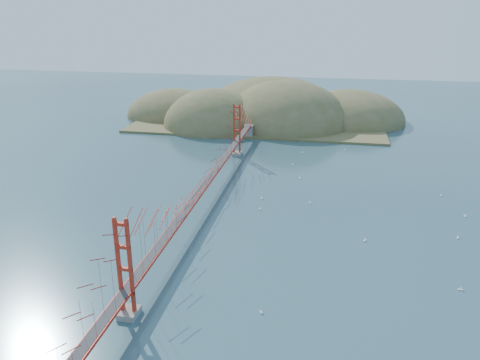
% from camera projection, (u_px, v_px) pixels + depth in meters
% --- Properties ---
extents(ground, '(320.00, 320.00, 0.00)m').
position_uv_depth(ground, '(202.00, 207.00, 78.50)').
color(ground, '#2C4D59').
rests_on(ground, ground).
extents(bridge, '(2.20, 94.40, 12.00)m').
position_uv_depth(bridge, '(201.00, 167.00, 76.24)').
color(bridge, gray).
rests_on(bridge, ground).
extents(far_headlands, '(84.00, 58.00, 25.00)m').
position_uv_depth(far_headlands, '(269.00, 118.00, 141.21)').
color(far_headlands, '#786445').
rests_on(far_headlands, ground).
extents(sailboat_5, '(0.58, 0.65, 0.73)m').
position_uv_depth(sailboat_5, '(465.00, 216.00, 74.88)').
color(sailboat_5, white).
rests_on(sailboat_5, ground).
extents(sailboat_6, '(0.57, 0.57, 0.61)m').
position_uv_depth(sailboat_6, '(261.00, 311.00, 51.31)').
color(sailboat_6, white).
rests_on(sailboat_6, ground).
extents(sailboat_0, '(0.58, 0.58, 0.65)m').
position_uv_depth(sailboat_0, '(260.00, 208.00, 77.57)').
color(sailboat_0, white).
rests_on(sailboat_0, ground).
extents(sailboat_8, '(0.58, 0.58, 0.61)m').
position_uv_depth(sailboat_8, '(441.00, 195.00, 83.10)').
color(sailboat_8, white).
rests_on(sailboat_8, ground).
extents(sailboat_3, '(0.53, 0.53, 0.59)m').
position_uv_depth(sailboat_3, '(293.00, 164.00, 99.57)').
color(sailboat_3, white).
rests_on(sailboat_3, ground).
extents(sailboat_16, '(0.61, 0.61, 0.64)m').
position_uv_depth(sailboat_16, '(311.00, 202.00, 80.06)').
color(sailboat_16, white).
rests_on(sailboat_16, ground).
extents(sailboat_4, '(0.62, 0.65, 0.73)m').
position_uv_depth(sailboat_4, '(458.00, 237.00, 67.80)').
color(sailboat_4, white).
rests_on(sailboat_4, ground).
extents(sailboat_12, '(0.57, 0.48, 0.66)m').
position_uv_depth(sailboat_12, '(302.00, 152.00, 107.99)').
color(sailboat_12, white).
rests_on(sailboat_12, ground).
extents(sailboat_14, '(0.67, 0.67, 0.74)m').
position_uv_depth(sailboat_14, '(365.00, 240.00, 67.04)').
color(sailboat_14, white).
rests_on(sailboat_14, ground).
extents(sailboat_1, '(0.64, 0.64, 0.69)m').
position_uv_depth(sailboat_1, '(300.00, 178.00, 91.70)').
color(sailboat_1, white).
rests_on(sailboat_1, ground).
extents(sailboat_2, '(0.56, 0.47, 0.65)m').
position_uv_depth(sailboat_2, '(460.00, 289.00, 55.38)').
color(sailboat_2, white).
rests_on(sailboat_2, ground).
extents(sailboat_7, '(0.56, 0.47, 0.65)m').
position_uv_depth(sailboat_7, '(345.00, 149.00, 110.11)').
color(sailboat_7, white).
rests_on(sailboat_7, ground).
extents(sailboat_extra_1, '(0.66, 0.66, 0.71)m').
position_uv_depth(sailboat_extra_1, '(262.00, 198.00, 81.91)').
color(sailboat_extra_1, white).
rests_on(sailboat_extra_1, ground).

